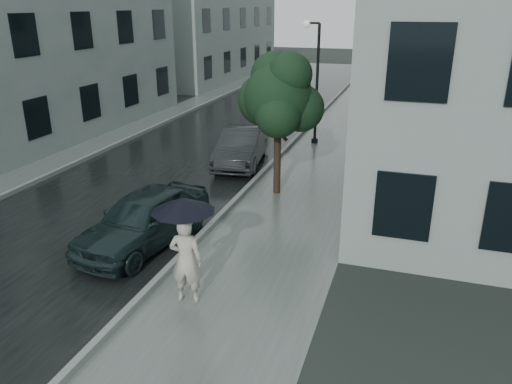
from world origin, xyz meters
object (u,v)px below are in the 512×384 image
(street_tree, at_px, (279,96))
(lamp_post, at_px, (314,75))
(car_far, at_px, (242,146))
(car_near, at_px, (144,219))
(pedestrian, at_px, (186,260))

(street_tree, bearing_deg, lamp_post, 92.14)
(lamp_post, relative_size, car_far, 1.23)
(street_tree, height_order, car_near, street_tree)
(lamp_post, xyz_separation_m, car_far, (-1.84, -3.87, -2.21))
(lamp_post, bearing_deg, car_far, -105.28)
(pedestrian, relative_size, lamp_post, 0.36)
(pedestrian, relative_size, car_near, 0.45)
(lamp_post, bearing_deg, car_near, -89.72)
(car_far, bearing_deg, car_near, -98.52)
(lamp_post, bearing_deg, street_tree, -77.67)
(car_near, distance_m, car_far, 7.05)
(car_near, relative_size, car_far, 1.00)
(lamp_post, xyz_separation_m, car_near, (-1.91, -10.92, -2.19))
(street_tree, height_order, lamp_post, lamp_post)
(lamp_post, relative_size, car_near, 1.24)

